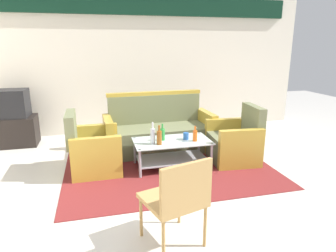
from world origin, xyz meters
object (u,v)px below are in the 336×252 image
Objects in this scene: tv_stand at (13,131)px; television at (9,103)px; armchair_right at (235,143)px; cup at (186,136)px; wicker_chair at (178,196)px; coffee_table at (172,150)px; couch at (159,132)px; armchair_left at (93,151)px; bottle_brown at (159,137)px; bottle_green at (162,134)px; bottle_clear at (153,136)px; bottle_orange at (195,135)px.

tv_stand is 1.29× the size of television.
armchair_right is 0.81m from cup.
coffee_table is at bearing 60.32° from wicker_chair.
couch is 1.24m from armchair_left.
armchair_left is 0.96m from bottle_brown.
bottle_green is at bearing 156.02° from coffee_table.
coffee_table is 0.27m from bottle_green.
cup is (0.43, 0.13, -0.05)m from bottle_brown.
cup is (0.34, -0.05, -0.04)m from bottle_green.
armchair_right is 1.32m from bottle_clear.
armchair_right is (1.03, -0.74, -0.03)m from couch.
television reaches higher than armchair_left.
armchair_left is 3.12× the size of bottle_brown.
coffee_table is at bearing -33.49° from tv_stand.
bottle_clear is at bearing -38.00° from tv_stand.
wicker_chair reaches higher than tv_stand.
armchair_right is at bearing 3.90° from bottle_clear.
armchair_right is 1.00m from coffee_table.
bottle_orange reaches higher than tv_stand.
armchair_left is at bearing 169.89° from bottle_orange.
coffee_table is at bearing 29.55° from bottle_brown.
bottle_green is 0.21m from bottle_clear.
armchair_left is 1.00× the size of armchair_right.
couch reaches higher than cup.
wicker_chair is (-0.19, -1.61, -0.02)m from bottle_brown.
couch reaches higher than armchair_right.
bottle_green is at bearing 83.78° from armchair_left.
coffee_table is 11.00× the size of cup.
armchair_right is 2.26m from wicker_chair.
television is at bearing 148.70° from cup.
armchair_left is 1.12m from coffee_table.
wicker_chair is (-1.41, -1.75, 0.21)m from armchair_right.
couch is at bearing 92.17° from coffee_table.
coffee_table is at bearing 90.04° from couch.
bottle_green is 0.30× the size of tv_stand.
armchair_right is 8.50× the size of cup.
couch reaches higher than tv_stand.
television is (-2.27, 1.77, 0.25)m from bottle_brown.
cup is 3.16m from tv_stand.
bottle_brown is 0.32× the size of wicker_chair.
tv_stand reaches higher than cup.
armchair_right reaches higher than cup.
bottle_orange is at bearing -3.09° from bottle_clear.
television is (-3.49, 1.63, 0.47)m from armchair_right.
bottle_green reaches higher than tv_stand.
armchair_left is 2.09m from television.
bottle_clear is (-0.29, -0.07, 0.26)m from coffee_table.
wicker_chair is at bearing -109.55° from cup.
tv_stand is 0.50m from television.
television reaches higher than armchair_right.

